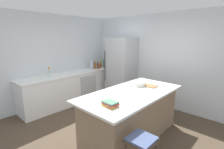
# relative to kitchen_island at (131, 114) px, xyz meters

# --- Properties ---
(ground_plane) EXTENTS (7.20, 7.20, 0.00)m
(ground_plane) POSITION_rel_kitchen_island_xyz_m (-0.32, -0.38, -0.47)
(ground_plane) COLOR #4C3D2D
(wall_rear) EXTENTS (6.00, 0.10, 2.60)m
(wall_rear) POSITION_rel_kitchen_island_xyz_m (-0.32, 1.87, 0.83)
(wall_rear) COLOR silver
(wall_rear) RESTS_ON ground_plane
(wall_left) EXTENTS (0.10, 6.00, 2.60)m
(wall_left) POSITION_rel_kitchen_island_xyz_m (-2.77, -0.38, 0.83)
(wall_left) COLOR silver
(wall_left) RESTS_ON ground_plane
(counter_run_left) EXTENTS (0.69, 3.04, 0.91)m
(counter_run_left) POSITION_rel_kitchen_island_xyz_m (-2.39, 0.22, -0.01)
(counter_run_left) COLOR white
(counter_run_left) RESTS_ON ground_plane
(kitchen_island) EXTENTS (1.07, 2.21, 0.92)m
(kitchen_island) POSITION_rel_kitchen_island_xyz_m (0.00, 0.00, 0.00)
(kitchen_island) COLOR #8E755B
(kitchen_island) RESTS_ON ground_plane
(refrigerator) EXTENTS (0.82, 0.72, 1.94)m
(refrigerator) POSITION_rel_kitchen_island_xyz_m (-1.50, 1.48, 0.50)
(refrigerator) COLOR #B7BABF
(refrigerator) RESTS_ON ground_plane
(bar_stool) EXTENTS (0.36, 0.36, 0.65)m
(bar_stool) POSITION_rel_kitchen_island_xyz_m (0.74, -0.78, 0.06)
(bar_stool) COLOR #473828
(bar_stool) RESTS_ON ground_plane
(sink_faucet) EXTENTS (0.15, 0.05, 0.30)m
(sink_faucet) POSITION_rel_kitchen_island_xyz_m (-2.44, -0.13, 0.60)
(sink_faucet) COLOR silver
(sink_faucet) RESTS_ON counter_run_left
(flower_vase) EXTENTS (0.08, 0.08, 0.29)m
(flower_vase) POSITION_rel_kitchen_island_xyz_m (-2.33, -0.49, 0.55)
(flower_vase) COLOR silver
(flower_vase) RESTS_ON counter_run_left
(vinegar_bottle) EXTENTS (0.05, 0.05, 0.27)m
(vinegar_bottle) POSITION_rel_kitchen_island_xyz_m (-2.30, 1.62, 0.55)
(vinegar_bottle) COLOR #994C23
(vinegar_bottle) RESTS_ON counter_run_left
(wine_bottle) EXTENTS (0.06, 0.06, 0.43)m
(wine_bottle) POSITION_rel_kitchen_island_xyz_m (-2.31, 1.54, 0.61)
(wine_bottle) COLOR #19381E
(wine_bottle) RESTS_ON counter_run_left
(olive_oil_bottle) EXTENTS (0.06, 0.06, 0.34)m
(olive_oil_bottle) POSITION_rel_kitchen_island_xyz_m (-2.39, 1.44, 0.58)
(olive_oil_bottle) COLOR olive
(olive_oil_bottle) RESTS_ON counter_run_left
(hot_sauce_bottle) EXTENTS (0.04, 0.04, 0.21)m
(hot_sauce_bottle) POSITION_rel_kitchen_island_xyz_m (-2.34, 1.33, 0.53)
(hot_sauce_bottle) COLOR red
(hot_sauce_bottle) RESTS_ON counter_run_left
(syrup_bottle) EXTENTS (0.07, 0.07, 0.24)m
(syrup_bottle) POSITION_rel_kitchen_island_xyz_m (-2.34, 1.23, 0.54)
(syrup_bottle) COLOR #5B3319
(syrup_bottle) RESTS_ON counter_run_left
(whiskey_bottle) EXTENTS (0.08, 0.08, 0.29)m
(whiskey_bottle) POSITION_rel_kitchen_island_xyz_m (-2.39, 1.15, 0.56)
(whiskey_bottle) COLOR brown
(whiskey_bottle) RESTS_ON counter_run_left
(soda_bottle) EXTENTS (0.07, 0.07, 0.35)m
(soda_bottle) POSITION_rel_kitchen_island_xyz_m (-2.45, 1.05, 0.58)
(soda_bottle) COLOR silver
(soda_bottle) RESTS_ON counter_run_left
(cookbook_stack) EXTENTS (0.28, 0.20, 0.08)m
(cookbook_stack) POSITION_rel_kitchen_island_xyz_m (0.15, -0.76, 0.50)
(cookbook_stack) COLOR gold
(cookbook_stack) RESTS_ON kitchen_island
(mixing_bowl) EXTENTS (0.26, 0.26, 0.09)m
(mixing_bowl) POSITION_rel_kitchen_island_xyz_m (-0.13, 0.45, 0.50)
(mixing_bowl) COLOR silver
(mixing_bowl) RESTS_ON kitchen_island
(cutting_board) EXTENTS (0.33, 0.26, 0.02)m
(cutting_board) POSITION_rel_kitchen_island_xyz_m (0.04, 0.59, 0.46)
(cutting_board) COLOR #9E7042
(cutting_board) RESTS_ON kitchen_island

